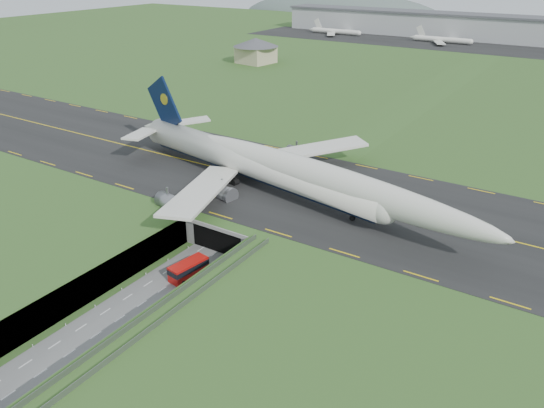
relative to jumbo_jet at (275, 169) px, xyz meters
The scene contains 10 objects.
ground 30.63m from the jumbo_jet, 91.87° to the right, with size 900.00×900.00×0.00m, color #335120.
airfield_deck 29.61m from the jumbo_jet, 91.87° to the right, with size 800.00×800.00×6.00m, color gray.
trench_road 37.63m from the jumbo_jet, 91.48° to the right, with size 12.00×75.00×0.20m, color slate.
taxiway 7.42m from the jumbo_jet, 101.08° to the left, with size 800.00×44.00×0.18m, color black.
tunnel_portal 14.33m from the jumbo_jet, 94.57° to the right, with size 17.00×22.30×6.00m.
guideway 48.87m from the jumbo_jet, 78.00° to the right, with size 3.00×53.00×7.05m.
jumbo_jet is the anchor object (origin of this frame).
shuttle_tram 31.94m from the jumbo_jet, 89.51° to the right, with size 4.05×8.09×3.15m.
service_building 159.97m from the jumbo_jet, 125.84° to the left, with size 25.12×25.12×12.18m.
cargo_terminal 271.15m from the jumbo_jet, 90.25° to the left, with size 320.00×67.00×15.60m.
Camera 1 is at (59.54, -64.16, 54.37)m, focal length 35.00 mm.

